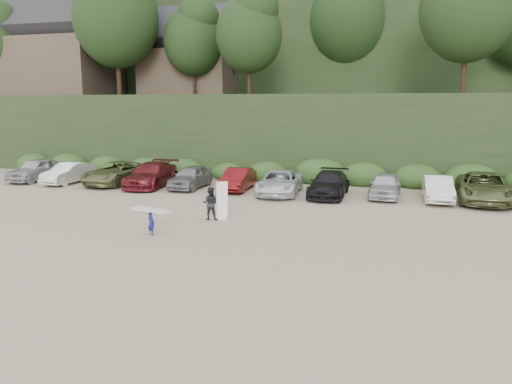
% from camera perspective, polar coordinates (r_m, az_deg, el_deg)
% --- Properties ---
extents(ground, '(120.00, 120.00, 0.00)m').
position_cam_1_polar(ground, '(20.67, -2.25, -4.96)').
color(ground, tan).
rests_on(ground, ground).
extents(hillside_backdrop, '(90.00, 41.50, 28.00)m').
position_cam_1_polar(hillside_backdrop, '(55.58, 9.38, 16.04)').
color(hillside_backdrop, black).
rests_on(hillside_backdrop, ground).
extents(parked_cars, '(40.04, 6.33, 1.61)m').
position_cam_1_polar(parked_cars, '(29.85, 5.77, 1.16)').
color(parked_cars, '#ABABB0').
rests_on(parked_cars, ground).
extents(child_surfer, '(1.90, 1.00, 1.10)m').
position_cam_1_polar(child_surfer, '(21.00, -11.92, -2.84)').
color(child_surfer, navy).
rests_on(child_surfer, ground).
extents(adult_surfer, '(1.25, 0.68, 1.83)m').
position_cam_1_polar(adult_surfer, '(23.30, -5.13, -1.28)').
color(adult_surfer, black).
rests_on(adult_surfer, ground).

